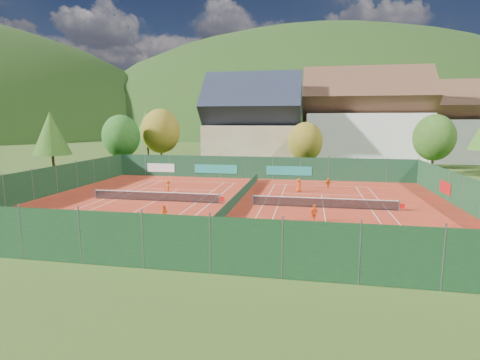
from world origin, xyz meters
name	(u,v)px	position (x,y,z in m)	size (l,w,h in m)	color
ground	(236,205)	(0.00, 0.00, -0.02)	(600.00, 600.00, 0.00)	#2F4A17
clay_pad	(236,204)	(0.00, 0.00, 0.01)	(40.00, 32.00, 0.01)	#A72C18
court_markings_left	(156,201)	(-8.00, 0.00, 0.01)	(11.03, 23.83, 0.00)	white
court_markings_right	(323,208)	(8.00, 0.00, 0.01)	(11.03, 23.83, 0.00)	white
tennis_net_left	(157,196)	(-7.85, 0.00, 0.51)	(13.30, 0.10, 1.02)	#59595B
tennis_net_right	(325,202)	(8.15, 0.00, 0.51)	(13.30, 0.10, 1.02)	#59595B
court_divider	(236,199)	(0.00, 0.00, 0.50)	(0.03, 28.80, 1.00)	#153C24
fence_north	(256,168)	(-0.46, 15.99, 1.47)	(40.00, 0.10, 3.00)	#143821
fence_south	(176,243)	(0.00, -16.00, 1.50)	(40.00, 0.04, 3.00)	#123218
fence_west	(45,182)	(-20.00, 0.00, 1.50)	(0.04, 32.00, 3.00)	#14391D
fence_east	(471,196)	(20.00, 0.05, 1.48)	(0.09, 32.00, 3.00)	#153A1E
chalet	(253,128)	(-3.00, 30.00, 6.62)	(16.20, 12.00, 16.00)	#C0B087
hotel_block_a	(364,123)	(16.00, 36.00, 7.38)	(21.60, 11.00, 17.25)	silver
hotel_block_b	(435,127)	(30.00, 44.00, 6.62)	(17.28, 10.00, 15.50)	silver
tree_west_front	(121,136)	(-22.00, 20.00, 5.39)	(5.72, 5.72, 8.69)	#452E18
tree_west_mid	(161,131)	(-18.00, 26.00, 6.07)	(6.44, 6.44, 9.78)	#4B2B1B
tree_west_back	(147,126)	(-24.00, 34.00, 6.74)	(5.60, 5.60, 10.00)	#412E17
tree_center	(305,142)	(6.00, 22.00, 4.72)	(5.01, 5.01, 7.60)	#442818
tree_east_front	(434,138)	(24.00, 24.00, 5.39)	(5.72, 5.72, 8.69)	#402817
tree_west_side	(51,133)	(-28.00, 12.00, 6.06)	(5.04, 5.04, 9.00)	#432918
tree_east_back	(418,127)	(26.00, 40.00, 6.74)	(7.15, 7.15, 10.86)	#462819
mountain_backdrop	(340,189)	(28.54, 233.48, -39.64)	(820.00, 530.00, 242.00)	black
ball_hopper	(406,247)	(12.27, -11.49, 0.56)	(0.34, 0.34, 0.80)	slate
loose_ball_0	(110,214)	(-9.68, -5.63, 0.03)	(0.07, 0.07, 0.07)	#CCD833
loose_ball_1	(325,255)	(7.67, -12.32, 0.03)	(0.07, 0.07, 0.07)	#CCD833
loose_ball_2	(241,198)	(-0.07, 2.71, 0.03)	(0.07, 0.07, 0.07)	#CCD833
loose_ball_3	(204,189)	(-5.17, 7.20, 0.03)	(0.07, 0.07, 0.07)	#CCD833
loose_ball_4	(322,225)	(7.68, -5.86, 0.03)	(0.07, 0.07, 0.07)	#CCD833
player_left_near	(54,216)	(-12.22, -9.18, 0.63)	(0.46, 0.30, 1.26)	#ED4D15
player_left_mid	(164,214)	(-4.17, -7.23, 0.68)	(0.66, 0.52, 1.36)	#FB5E16
player_left_far	(168,187)	(-8.10, 3.54, 0.76)	(0.99, 0.57, 1.53)	#D05C12
player_right_near	(314,213)	(7.09, -5.04, 0.69)	(0.81, 0.34, 1.38)	orange
player_right_far_a	(299,185)	(5.55, 7.23, 0.75)	(0.73, 0.48, 1.50)	#D84613
player_right_far_b	(328,183)	(8.86, 10.17, 0.63)	(1.17, 0.37, 1.26)	#D25E12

